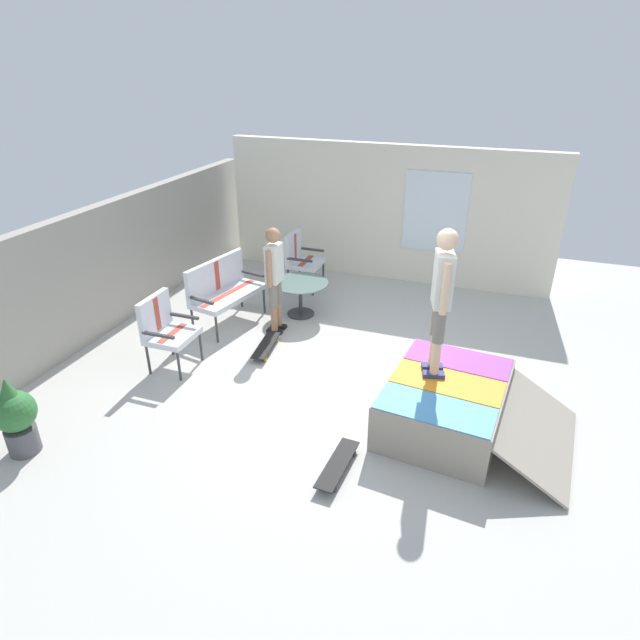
{
  "coord_description": "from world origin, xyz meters",
  "views": [
    {
      "loc": [
        -5.54,
        -1.6,
        3.82
      ],
      "look_at": [
        0.29,
        0.51,
        0.7
      ],
      "focal_mm": 29.72,
      "sensor_mm": 36.0,
      "label": 1
    }
  ],
  "objects": [
    {
      "name": "skate_ramp",
      "position": [
        -0.44,
        -1.29,
        0.29
      ],
      "size": [
        1.81,
        2.15,
        0.58
      ],
      "color": "gray",
      "rests_on": "ground_plane"
    },
    {
      "name": "patio_chair_near_house",
      "position": [
        2.75,
        1.78,
        0.61
      ],
      "size": [
        0.62,
        0.55,
        1.02
      ],
      "color": "#38383D",
      "rests_on": "ground_plane"
    },
    {
      "name": "potted_plant",
      "position": [
        -2.43,
        2.9,
        0.47
      ],
      "size": [
        0.44,
        0.44,
        0.92
      ],
      "color": "#515156",
      "rests_on": "ground_plane"
    },
    {
      "name": "patio_bench",
      "position": [
        1.03,
        2.39,
        0.62
      ],
      "size": [
        1.33,
        0.78,
        1.02
      ],
      "color": "#38383D",
      "rests_on": "ground_plane"
    },
    {
      "name": "skateboard_spare",
      "position": [
        -1.58,
        -0.36,
        0.08
      ],
      "size": [
        0.81,
        0.24,
        0.1
      ],
      "color": "black",
      "rests_on": "ground_plane"
    },
    {
      "name": "back_wall_cinderblock",
      "position": [
        0.0,
        4.0,
        0.94
      ],
      "size": [
        9.0,
        0.2,
        1.88
      ],
      "color": "#9E998E",
      "rests_on": "ground_plane"
    },
    {
      "name": "patio_table",
      "position": [
        1.68,
        1.35,
        0.4
      ],
      "size": [
        0.9,
        0.9,
        0.57
      ],
      "color": "#38383D",
      "rests_on": "ground_plane"
    },
    {
      "name": "person_skater",
      "position": [
        -0.3,
        -1.07,
        1.56
      ],
      "size": [
        0.47,
        0.3,
        1.69
      ],
      "color": "navy",
      "rests_on": "skate_ramp"
    },
    {
      "name": "skateboard_by_bench",
      "position": [
        0.41,
        1.38,
        0.08
      ],
      "size": [
        0.82,
        0.3,
        0.1
      ],
      "color": "black",
      "rests_on": "ground_plane"
    },
    {
      "name": "person_watching",
      "position": [
        1.04,
        1.49,
        0.95
      ],
      "size": [
        0.48,
        0.25,
        1.63
      ],
      "color": "black",
      "rests_on": "ground_plane"
    },
    {
      "name": "ground_plane",
      "position": [
        0.0,
        0.0,
        -0.05
      ],
      "size": [
        12.0,
        12.0,
        0.1
      ],
      "primitive_type": "cube",
      "color": "beige"
    },
    {
      "name": "patio_chair_by_wall",
      "position": [
        -0.41,
        2.45,
        0.61
      ],
      "size": [
        0.62,
        0.56,
        1.02
      ],
      "color": "#38383D",
      "rests_on": "ground_plane"
    },
    {
      "name": "house_facade",
      "position": [
        3.8,
        0.49,
        1.23
      ],
      "size": [
        0.23,
        6.0,
        2.45
      ],
      "color": "silver",
      "rests_on": "ground_plane"
    }
  ]
}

